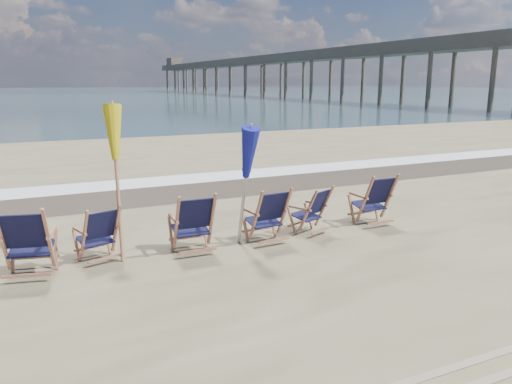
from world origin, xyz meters
The scene contains 12 objects.
ocean centered at (0.00, 128.00, 0.00)m, with size 400.00×400.00×0.00m, color #334C55.
surf_foam centered at (0.00, 8.30, 0.00)m, with size 200.00×1.40×0.01m, color silver.
wet_sand_strip centered at (0.00, 6.80, 0.00)m, with size 200.00×2.60×0.00m, color #42362A.
beach_chair_0 centered at (-3.35, 1.97, 0.54)m, with size 0.69×0.78×1.09m, color black, non-canonical shape.
beach_chair_1 centered at (-2.35, 2.38, 0.46)m, with size 0.59×0.66×0.91m, color black, non-canonical shape.
beach_chair_2 centered at (-0.88, 2.01, 0.52)m, with size 0.67×0.75×1.05m, color black, non-canonical shape.
beach_chair_3 centered at (0.46, 2.01, 0.51)m, with size 0.65×0.73×1.01m, color black, non-canonical shape.
beach_chair_4 centered at (1.42, 2.23, 0.45)m, with size 0.58×0.65×0.91m, color black, non-canonical shape.
beach_chair_5 centered at (2.84, 2.10, 0.52)m, with size 0.67×0.75×1.05m, color black, non-canonical shape.
umbrella_yellow centered at (-2.28, 2.43, 1.88)m, with size 0.30×0.30×2.42m.
umbrella_blue centered at (-0.30, 2.04, 1.59)m, with size 0.30×0.30×2.12m.
fishing_pier centered at (38.00, 74.00, 4.65)m, with size 4.40×140.00×9.30m, color brown, non-canonical shape.
Camera 1 is at (-3.56, -5.36, 2.76)m, focal length 35.00 mm.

